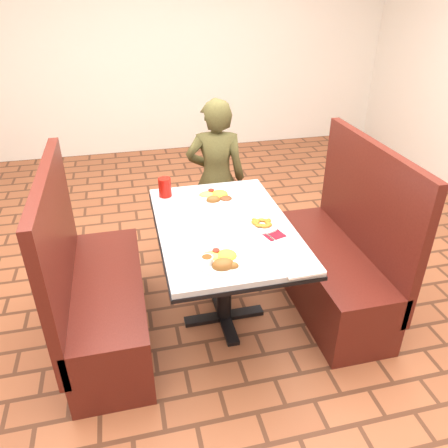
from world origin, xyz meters
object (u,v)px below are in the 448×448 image
Objects in this scene: booth_bench_left at (99,298)px; dining_table at (224,237)px; red_tumbler at (165,187)px; far_dinner_plate at (216,195)px; plantain_plate at (262,224)px; diner_person at (216,179)px; booth_bench_right at (336,263)px; near_dinner_plate at (222,258)px.

dining_table is at bearing 0.00° from booth_bench_left.
red_tumbler is (0.50, 0.47, 0.49)m from booth_bench_left.
far_dinner_plate is 2.16× the size of red_tumbler.
red_tumbler is (-0.52, 0.55, 0.05)m from plantain_plate.
diner_person reaches higher than far_dinner_plate.
booth_bench_right is at bearing -23.32° from red_tumbler.
booth_bench_right is 9.22× the size of red_tumbler.
booth_bench_right is (0.80, 0.00, -0.32)m from dining_table.
near_dinner_plate is at bearing -30.26° from booth_bench_left.
dining_table is at bearing 91.92° from diner_person.
booth_bench_left is 1.60m from booth_bench_right.
far_dinner_plate is 0.35m from red_tumbler.
plantain_plate is at bearing -4.49° from booth_bench_left.
diner_person is 1.33m from near_dinner_plate.
booth_bench_left reaches higher than red_tumbler.
booth_bench_left is at bearing 149.74° from near_dinner_plate.
near_dinner_plate is 0.90m from red_tumbler.
diner_person reaches higher than booth_bench_left.
plantain_plate is (1.02, -0.08, 0.43)m from booth_bench_left.
near_dinner_plate is (0.69, -0.40, 0.45)m from booth_bench_left.
booth_bench_left reaches higher than plantain_plate.
dining_table is at bearing 159.83° from plantain_plate.
booth_bench_left reaches higher than dining_table.
red_tumbler reaches higher than dining_table.
dining_table is at bearing 74.98° from near_dinner_plate.
near_dinner_plate is 0.76m from far_dinner_plate.
booth_bench_right is 0.93× the size of diner_person.
far_dinner_plate is 0.47m from plantain_plate.
diner_person is 4.75× the size of near_dinner_plate.
red_tumbler is (-0.19, 0.88, 0.04)m from near_dinner_plate.
dining_table is 9.32× the size of red_tumbler.
dining_table is 1.01× the size of booth_bench_right.
diner_person is at bearing 43.35° from red_tumbler.
plantain_plate is (0.07, -0.98, 0.12)m from diner_person.
booth_bench_left and booth_bench_right have the same top height.
booth_bench_left is 1.34m from diner_person.
booth_bench_left is (-0.80, 0.00, -0.32)m from dining_table.
booth_bench_right is at bearing -24.31° from far_dinner_plate.
booth_bench_right is 0.96m from far_dinner_plate.
red_tumbler is (-1.10, 0.47, 0.49)m from booth_bench_right.
plantain_plate reaches higher than dining_table.
diner_person reaches higher than booth_bench_right.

